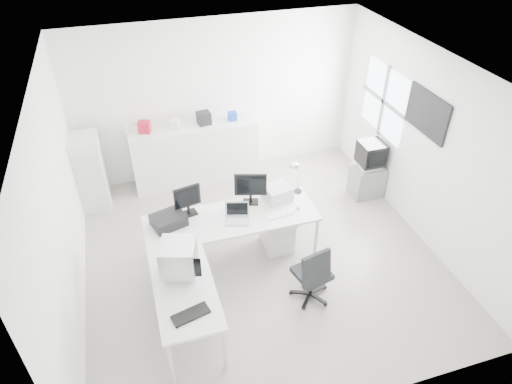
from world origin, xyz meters
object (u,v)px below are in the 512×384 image
object	(u,v)px
side_desk	(187,310)
main_desk	(232,238)
tv_cabinet	(367,180)
drawer_pedestal	(277,230)
laser_printer	(278,193)
sideboard	(195,153)
inkjet_printer	(169,220)
laptop	(237,215)
crt_monitor	(179,260)
lcd_monitor_large	(251,189)
crt_tv	(371,155)
filing_cabinet	(90,173)
lcd_monitor_small	(188,200)
office_chair	(312,271)

from	to	relation	value
side_desk	main_desk	bearing A→B (deg)	52.31
tv_cabinet	drawer_pedestal	bearing A→B (deg)	-157.29
main_desk	laser_printer	world-z (taller)	laser_printer
sideboard	inkjet_printer	bearing A→B (deg)	-109.70
tv_cabinet	sideboard	size ratio (longest dim) A/B	0.26
tv_cabinet	laptop	bearing A→B (deg)	-159.65
drawer_pedestal	crt_monitor	distance (m)	1.91
lcd_monitor_large	crt_tv	size ratio (longest dim) A/B	0.95
drawer_pedestal	filing_cabinet	bearing A→B (deg)	144.22
drawer_pedestal	laptop	bearing A→B (deg)	-167.01
tv_cabinet	sideboard	distance (m)	3.04
lcd_monitor_small	sideboard	xyz separation A→B (m)	(0.45, 1.93, -0.44)
tv_cabinet	main_desk	bearing A→B (deg)	-161.96
office_chair	side_desk	bearing A→B (deg)	169.60
office_chair	filing_cabinet	bearing A→B (deg)	119.43
main_desk	sideboard	distance (m)	2.19
filing_cabinet	side_desk	bearing A→B (deg)	-71.09
inkjet_printer	laptop	size ratio (longest dim) A/B	1.24
office_chair	sideboard	world-z (taller)	sideboard
laptop	crt_monitor	bearing A→B (deg)	-123.88
main_desk	lcd_monitor_small	xyz separation A→B (m)	(-0.55, 0.25, 0.61)
main_desk	lcd_monitor_large	size ratio (longest dim) A/B	5.05
drawer_pedestal	crt_monitor	size ratio (longest dim) A/B	1.37
laser_printer	sideboard	xyz separation A→B (m)	(-0.85, 1.96, -0.31)
drawer_pedestal	sideboard	xyz separation A→B (m)	(-0.80, 2.13, 0.25)
drawer_pedestal	sideboard	size ratio (longest dim) A/B	0.27
side_desk	crt_monitor	world-z (taller)	crt_monitor
lcd_monitor_large	office_chair	world-z (taller)	lcd_monitor_large
crt_tv	filing_cabinet	xyz separation A→B (m)	(-4.50, 1.06, -0.13)
lcd_monitor_large	inkjet_printer	bearing A→B (deg)	-156.10
laser_printer	crt_tv	size ratio (longest dim) A/B	0.74
inkjet_printer	tv_cabinet	bearing A→B (deg)	-4.41
crt_tv	sideboard	world-z (taller)	sideboard
lcd_monitor_small	sideboard	world-z (taller)	lcd_monitor_small
drawer_pedestal	crt_tv	distance (m)	2.14
crt_tv	filing_cabinet	size ratio (longest dim) A/B	0.38
tv_cabinet	filing_cabinet	bearing A→B (deg)	166.77
laser_printer	crt_tv	distance (m)	1.97
crt_monitor	office_chair	world-z (taller)	crt_monitor
lcd_monitor_large	crt_monitor	xyz separation A→B (m)	(-1.20, -1.10, -0.02)
laser_printer	sideboard	distance (m)	2.16
side_desk	office_chair	size ratio (longest dim) A/B	1.48
lcd_monitor_large	filing_cabinet	bearing A→B (deg)	160.11
office_chair	tv_cabinet	xyz separation A→B (m)	(1.82, 1.88, -0.19)
tv_cabinet	office_chair	bearing A→B (deg)	-134.10
drawer_pedestal	filing_cabinet	distance (m)	3.20
inkjet_printer	filing_cabinet	bearing A→B (deg)	103.01
main_desk	side_desk	bearing A→B (deg)	-127.69
office_chair	sideboard	distance (m)	3.34
office_chair	drawer_pedestal	bearing A→B (deg)	82.18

